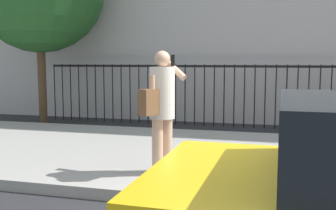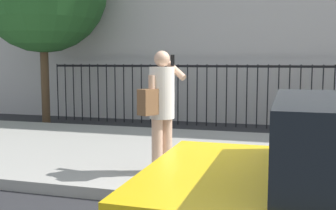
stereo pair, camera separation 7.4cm
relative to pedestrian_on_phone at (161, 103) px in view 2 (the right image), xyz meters
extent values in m
cube|color=#9E9B93|center=(1.37, 1.36, -1.05)|extent=(28.00, 4.40, 0.15)
cube|color=black|center=(1.37, 5.06, 0.43)|extent=(12.00, 0.04, 0.06)
cylinder|color=black|center=(-4.63, 5.06, -0.32)|extent=(0.03, 0.03, 1.60)
cylinder|color=black|center=(-4.38, 5.06, -0.32)|extent=(0.03, 0.03, 1.60)
cylinder|color=black|center=(-4.12, 5.06, -0.32)|extent=(0.03, 0.03, 1.60)
cylinder|color=black|center=(-3.87, 5.06, -0.32)|extent=(0.03, 0.03, 1.60)
cylinder|color=black|center=(-3.61, 5.06, -0.32)|extent=(0.03, 0.03, 1.60)
cylinder|color=black|center=(-3.36, 5.06, -0.32)|extent=(0.03, 0.03, 1.60)
cylinder|color=black|center=(-3.10, 5.06, -0.32)|extent=(0.03, 0.03, 1.60)
cylinder|color=black|center=(-2.85, 5.06, -0.32)|extent=(0.03, 0.03, 1.60)
cylinder|color=black|center=(-2.59, 5.06, -0.32)|extent=(0.03, 0.03, 1.60)
cylinder|color=black|center=(-2.34, 5.06, -0.32)|extent=(0.03, 0.03, 1.60)
cylinder|color=black|center=(-2.08, 5.06, -0.32)|extent=(0.03, 0.03, 1.60)
cylinder|color=black|center=(-1.83, 5.06, -0.32)|extent=(0.03, 0.03, 1.60)
cylinder|color=black|center=(-1.57, 5.06, -0.32)|extent=(0.03, 0.03, 1.60)
cylinder|color=black|center=(-1.31, 5.06, -0.32)|extent=(0.03, 0.03, 1.60)
cylinder|color=black|center=(-1.06, 5.06, -0.32)|extent=(0.03, 0.03, 1.60)
cylinder|color=black|center=(-0.80, 5.06, -0.32)|extent=(0.03, 0.03, 1.60)
cylinder|color=black|center=(-0.55, 5.06, -0.32)|extent=(0.03, 0.03, 1.60)
cylinder|color=black|center=(-0.29, 5.06, -0.32)|extent=(0.03, 0.03, 1.60)
cylinder|color=black|center=(-0.04, 5.06, -0.32)|extent=(0.03, 0.03, 1.60)
cylinder|color=black|center=(0.22, 5.06, -0.32)|extent=(0.03, 0.03, 1.60)
cylinder|color=black|center=(0.47, 5.06, -0.32)|extent=(0.03, 0.03, 1.60)
cylinder|color=black|center=(0.73, 5.06, -0.32)|extent=(0.03, 0.03, 1.60)
cylinder|color=black|center=(0.98, 5.06, -0.32)|extent=(0.03, 0.03, 1.60)
cylinder|color=black|center=(1.24, 5.06, -0.32)|extent=(0.03, 0.03, 1.60)
cylinder|color=black|center=(1.49, 5.06, -0.32)|extent=(0.03, 0.03, 1.60)
cylinder|color=black|center=(1.75, 5.06, -0.32)|extent=(0.03, 0.03, 1.60)
cylinder|color=black|center=(2.00, 5.06, -0.32)|extent=(0.03, 0.03, 1.60)
cylinder|color=black|center=(2.26, 5.06, -0.32)|extent=(0.03, 0.03, 1.60)
cylinder|color=black|center=(2.52, 5.06, -0.32)|extent=(0.03, 0.03, 1.60)
cylinder|color=black|center=(2.77, 5.06, -0.32)|extent=(0.03, 0.03, 1.60)
cylinder|color=tan|center=(0.05, 0.11, -0.59)|extent=(0.15, 0.15, 0.76)
cylinder|color=tan|center=(-0.03, -0.07, -0.59)|extent=(0.15, 0.15, 0.76)
cylinder|color=silver|center=(0.01, 0.02, 0.14)|extent=(0.45, 0.45, 0.70)
sphere|color=tan|center=(0.01, 0.02, 0.60)|extent=(0.22, 0.22, 0.22)
cylinder|color=tan|center=(0.10, 0.20, 0.49)|extent=(0.48, 0.29, 0.38)
cylinder|color=tan|center=(-0.07, -0.16, 0.12)|extent=(0.09, 0.09, 0.53)
cube|color=black|center=(0.13, 0.13, 0.58)|extent=(0.04, 0.07, 0.15)
cube|color=brown|center=(-0.10, -0.21, 0.03)|extent=(0.26, 0.32, 0.34)
cylinder|color=#4C3823|center=(-4.48, 4.21, 0.20)|extent=(0.21, 0.21, 2.66)
camera|label=1|loc=(1.50, -5.20, 0.58)|focal=43.05mm
camera|label=2|loc=(1.57, -5.18, 0.58)|focal=43.05mm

